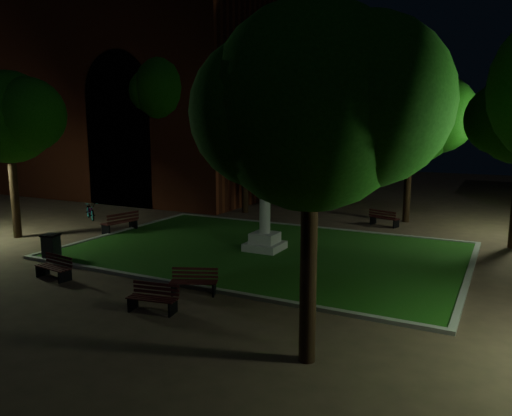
{
  "coord_description": "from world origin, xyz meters",
  "views": [
    {
      "loc": [
        8.59,
        -15.54,
        5.09
      ],
      "look_at": [
        0.11,
        1.0,
        1.94
      ],
      "focal_mm": 35.0,
      "sensor_mm": 36.0,
      "label": 1
    }
  ],
  "objects_px": {
    "monument": "(265,228)",
    "bench_near_left": "(153,299)",
    "bench_far_side": "(384,219)",
    "bench_near_right": "(194,282)",
    "bench_west_near": "(55,268)",
    "bench_left_side": "(121,223)",
    "trash_bin": "(51,247)",
    "bicycle": "(91,211)"
  },
  "relations": [
    {
      "from": "bench_left_side",
      "to": "trash_bin",
      "type": "bearing_deg",
      "value": 23.8
    },
    {
      "from": "monument",
      "to": "bench_left_side",
      "type": "relative_size",
      "value": 1.73
    },
    {
      "from": "bench_near_right",
      "to": "bench_west_near",
      "type": "height_order",
      "value": "bench_near_right"
    },
    {
      "from": "bench_left_side",
      "to": "bench_far_side",
      "type": "relative_size",
      "value": 1.17
    },
    {
      "from": "monument",
      "to": "bench_west_near",
      "type": "bearing_deg",
      "value": -126.34
    },
    {
      "from": "bench_near_left",
      "to": "bench_left_side",
      "type": "distance_m",
      "value": 10.72
    },
    {
      "from": "monument",
      "to": "bench_near_right",
      "type": "xyz_separation_m",
      "value": [
        0.32,
        -5.51,
        -0.59
      ]
    },
    {
      "from": "bench_west_near",
      "to": "trash_bin",
      "type": "distance_m",
      "value": 2.55
    },
    {
      "from": "monument",
      "to": "bench_near_right",
      "type": "distance_m",
      "value": 5.55
    },
    {
      "from": "monument",
      "to": "trash_bin",
      "type": "distance_m",
      "value": 8.2
    },
    {
      "from": "bench_near_left",
      "to": "bench_far_side",
      "type": "height_order",
      "value": "bench_far_side"
    },
    {
      "from": "bench_left_side",
      "to": "bench_far_side",
      "type": "distance_m",
      "value": 12.94
    },
    {
      "from": "bench_left_side",
      "to": "bench_far_side",
      "type": "bearing_deg",
      "value": 135.91
    },
    {
      "from": "bench_near_left",
      "to": "bench_left_side",
      "type": "height_order",
      "value": "bench_left_side"
    },
    {
      "from": "bench_near_left",
      "to": "bench_left_side",
      "type": "relative_size",
      "value": 0.79
    },
    {
      "from": "bench_near_left",
      "to": "bench_west_near",
      "type": "relative_size",
      "value": 1.01
    },
    {
      "from": "bench_near_left",
      "to": "bench_far_side",
      "type": "distance_m",
      "value": 14.82
    },
    {
      "from": "bench_near_right",
      "to": "bicycle",
      "type": "relative_size",
      "value": 0.83
    },
    {
      "from": "bench_near_right",
      "to": "monument",
      "type": "bearing_deg",
      "value": 70.31
    },
    {
      "from": "bench_west_near",
      "to": "bicycle",
      "type": "distance_m",
      "value": 10.65
    },
    {
      "from": "monument",
      "to": "bench_near_left",
      "type": "distance_m",
      "value": 7.24
    },
    {
      "from": "monument",
      "to": "bench_near_left",
      "type": "height_order",
      "value": "monument"
    },
    {
      "from": "bench_far_side",
      "to": "bicycle",
      "type": "distance_m",
      "value": 15.46
    },
    {
      "from": "bench_near_right",
      "to": "bench_left_side",
      "type": "height_order",
      "value": "bench_left_side"
    },
    {
      "from": "bicycle",
      "to": "monument",
      "type": "bearing_deg",
      "value": -65.77
    },
    {
      "from": "trash_bin",
      "to": "monument",
      "type": "bearing_deg",
      "value": 35.53
    },
    {
      "from": "bench_west_near",
      "to": "trash_bin",
      "type": "relative_size",
      "value": 1.48
    },
    {
      "from": "bench_left_side",
      "to": "bench_far_side",
      "type": "height_order",
      "value": "bench_left_side"
    },
    {
      "from": "bench_far_side",
      "to": "bench_left_side",
      "type": "bearing_deg",
      "value": 52.05
    },
    {
      "from": "bench_left_side",
      "to": "bench_far_side",
      "type": "xyz_separation_m",
      "value": [
        10.76,
        7.18,
        -0.07
      ]
    },
    {
      "from": "bench_near_left",
      "to": "bench_far_side",
      "type": "relative_size",
      "value": 0.92
    },
    {
      "from": "trash_bin",
      "to": "bicycle",
      "type": "relative_size",
      "value": 0.55
    },
    {
      "from": "bench_left_side",
      "to": "trash_bin",
      "type": "xyz_separation_m",
      "value": [
        1.0,
        -4.88,
        0.04
      ]
    },
    {
      "from": "bench_near_right",
      "to": "trash_bin",
      "type": "relative_size",
      "value": 1.52
    },
    {
      "from": "bench_west_near",
      "to": "bench_far_side",
      "type": "height_order",
      "value": "bench_far_side"
    },
    {
      "from": "bench_west_near",
      "to": "bench_near_right",
      "type": "bearing_deg",
      "value": 16.25
    },
    {
      "from": "bench_left_side",
      "to": "bench_west_near",
      "type": "bearing_deg",
      "value": 37.03
    },
    {
      "from": "bench_left_side",
      "to": "bicycle",
      "type": "relative_size",
      "value": 1.03
    },
    {
      "from": "monument",
      "to": "bench_near_right",
      "type": "relative_size",
      "value": 2.15
    },
    {
      "from": "bench_near_right",
      "to": "bench_far_side",
      "type": "distance_m",
      "value": 13.11
    },
    {
      "from": "bench_near_left",
      "to": "bench_far_side",
      "type": "xyz_separation_m",
      "value": [
        2.96,
        14.52,
        0.03
      ]
    },
    {
      "from": "bench_west_near",
      "to": "trash_bin",
      "type": "bearing_deg",
      "value": 148.12
    }
  ]
}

